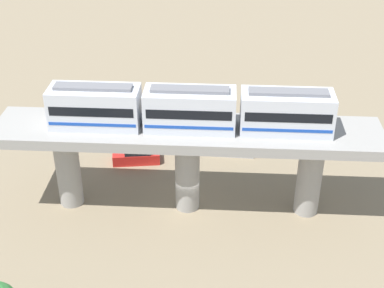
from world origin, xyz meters
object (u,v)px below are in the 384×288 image
object	(u,v)px
train	(190,109)
parked_car_red	(137,154)
parked_car_silver	(232,146)
parked_car_orange	(96,119)

from	to	relation	value
train	parked_car_red	bearing A→B (deg)	-140.66
parked_car_silver	parked_car_orange	xyz separation A→B (m)	(-4.33, -13.56, 0.00)
train	parked_car_silver	distance (m)	12.04
parked_car_silver	parked_car_red	size ratio (longest dim) A/B	0.97
parked_car_silver	parked_car_orange	distance (m)	14.23
parked_car_silver	parked_car_red	world-z (taller)	same
train	parked_car_silver	xyz separation A→B (m)	(-8.38, 3.31, -7.99)
train	parked_car_silver	size ratio (longest dim) A/B	4.80
train	parked_car_red	xyz separation A→B (m)	(-6.39, -5.24, -7.99)
parked_car_orange	parked_car_silver	bearing A→B (deg)	81.49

